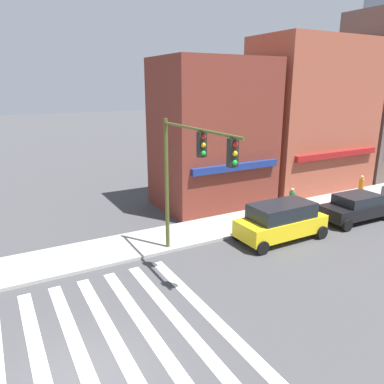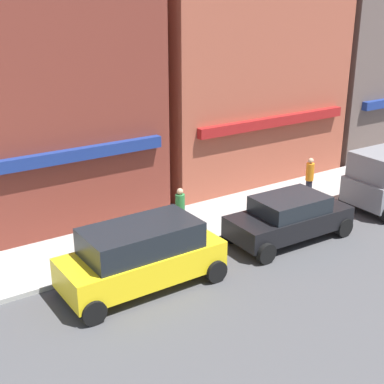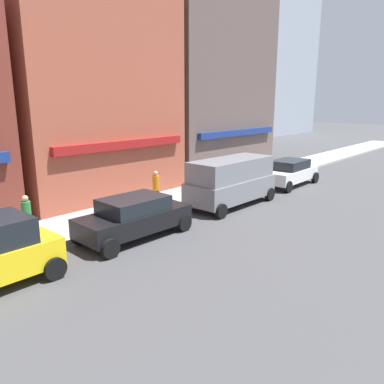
% 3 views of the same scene
% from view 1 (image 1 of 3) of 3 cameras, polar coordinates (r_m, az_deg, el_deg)
% --- Properties ---
extents(ground_plane, '(200.00, 200.00, 0.00)m').
position_cam_1_polar(ground_plane, '(11.70, -15.48, -25.66)').
color(ground_plane, '#424244').
extents(sidewalk_left, '(120.00, 3.00, 0.15)m').
position_cam_1_polar(sidewalk_left, '(17.95, -21.42, -10.18)').
color(sidewalk_left, '#9E9E99').
rests_on(sidewalk_left, ground_plane).
extents(crosswalk_stripes, '(9.25, 10.80, 0.01)m').
position_cam_1_polar(crosswalk_stripes, '(11.70, -15.48, -25.64)').
color(crosswalk_stripes, silver).
rests_on(crosswalk_stripes, ground_plane).
extents(storefront_row, '(26.78, 5.30, 13.14)m').
position_cam_1_polar(storefront_row, '(31.17, 20.99, 11.52)').
color(storefront_row, maroon).
rests_on(storefront_row, ground_plane).
extents(traffic_signal, '(0.32, 5.80, 6.26)m').
position_cam_1_polar(traffic_signal, '(15.06, -0.51, 4.20)').
color(traffic_signal, '#474C1E').
rests_on(traffic_signal, ground_plane).
extents(suv_yellow, '(4.71, 2.12, 1.94)m').
position_cam_1_polar(suv_yellow, '(19.54, 13.43, -4.26)').
color(suv_yellow, yellow).
rests_on(suv_yellow, ground_plane).
extents(sedan_black, '(4.45, 2.02, 1.59)m').
position_cam_1_polar(sedan_black, '(23.69, 23.75, -2.08)').
color(sedan_black, black).
rests_on(sedan_black, ground_plane).
extents(pedestrian_orange_vest, '(0.32, 0.32, 1.77)m').
position_cam_1_polar(pedestrian_orange_vest, '(27.15, 24.33, 0.57)').
color(pedestrian_orange_vest, '#23232D').
rests_on(pedestrian_orange_vest, sidewalk_left).
extents(pedestrian_green_top, '(0.32, 0.32, 1.77)m').
position_cam_1_polar(pedestrian_green_top, '(22.58, 14.92, -1.47)').
color(pedestrian_green_top, '#23232D').
rests_on(pedestrian_green_top, sidewalk_left).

